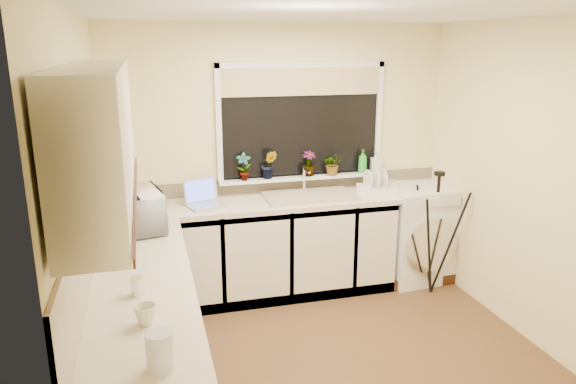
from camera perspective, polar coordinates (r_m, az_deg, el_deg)
The scene contains 34 objects.
floor at distance 4.18m, azimuth 4.55°, elevation -17.20°, with size 3.20×3.20×0.00m, color brown.
ceiling at distance 3.53m, azimuth 5.43°, elevation 18.57°, with size 3.20×3.20×0.00m, color white.
wall_back at distance 5.07m, azimuth -0.83°, elevation 3.70°, with size 3.20×3.20×0.00m, color #F5E4A3.
wall_front at distance 2.41m, azimuth 17.35°, elevation -10.47°, with size 3.20×3.20×0.00m, color #F5E4A3.
wall_left at distance 3.49m, azimuth -20.65°, elevation -2.72°, with size 3.00×3.00×0.00m, color #F5E4A3.
wall_right at distance 4.47m, azimuth 24.64°, elevation 0.70°, with size 3.00×3.00×0.00m, color #F5E4A3.
base_cabinet_back at distance 4.94m, azimuth -3.60°, elevation -6.25°, with size 2.55×0.60×0.86m, color silver.
base_cabinet_left at distance 3.52m, azimuth -14.77°, elevation -16.32°, with size 0.54×2.40×0.86m, color silver.
worktop_back at distance 4.87m, azimuth 0.06°, elevation -0.97°, with size 3.20×0.60×0.04m, color beige.
worktop_left at distance 3.31m, azimuth -15.30°, elevation -9.65°, with size 0.60×2.40×0.04m, color beige.
upper_cabinet at distance 2.90m, azimuth -19.33°, elevation 5.64°, with size 0.28×1.90×0.70m, color silver.
splashback_left at distance 3.23m, azimuth -20.73°, elevation -5.99°, with size 0.02×2.40×0.45m, color beige.
splashback_back at distance 5.11m, azimuth -0.78°, elevation 0.87°, with size 3.20×0.02×0.14m, color beige.
window_glass at distance 5.05m, azimuth 1.42°, elevation 7.40°, with size 1.50×0.02×1.00m, color black.
window_blind at distance 4.99m, azimuth 1.53°, elevation 11.63°, with size 1.50×0.02×0.25m, color tan.
windowsill at distance 5.09m, azimuth 1.56°, elevation 1.57°, with size 1.60×0.14×0.03m, color white.
sink at distance 4.91m, azimuth 2.31°, elevation -0.43°, with size 0.82×0.46×0.03m, color tan.
faucet at distance 5.05m, azimuth 1.72°, elevation 1.28°, with size 0.03×0.03×0.24m, color silver.
washing_machine at distance 5.46m, azimuth 13.26°, elevation -4.15°, with size 0.65×0.63×0.93m, color white.
laptop at distance 4.71m, azimuth -8.91°, elevation -0.70°, with size 0.37×0.34×0.23m.
kettle at distance 4.06m, azimuth -13.81°, elevation -3.13°, with size 0.14×0.14×0.18m, color white.
dish_rack at distance 5.12m, azimuth 9.42°, elevation 0.20°, with size 0.38×0.29×0.06m, color #EEE4CE.
tripod at distance 5.10m, azimuth 15.34°, elevation -4.27°, with size 0.58×0.58×1.17m, color black, non-canonical shape.
glass_jug at distance 2.44m, azimuth -13.43°, elevation -16.09°, with size 0.12×0.12×0.18m, color silver.
steel_jar at distance 3.14m, azimuth -15.72°, elevation -9.63°, with size 0.08×0.08×0.10m, color silver.
microwave at distance 4.18m, azimuth -15.80°, elevation -1.90°, with size 0.54×0.36×0.30m, color silver.
plant_a at distance 4.90m, azimuth -4.72°, elevation 2.68°, with size 0.13×0.09×0.26m, color #999999.
plant_b at distance 4.96m, azimuth -2.02°, elevation 2.93°, with size 0.15×0.12×0.26m, color #999999.
plant_c at distance 5.07m, azimuth 2.20°, elevation 3.05°, with size 0.13×0.13×0.24m, color #999999.
plant_d at distance 5.12m, azimuth 4.78°, elevation 2.99°, with size 0.19×0.17×0.21m, color #999999.
soap_bottle_green at distance 5.25m, azimuth 7.93°, elevation 3.28°, with size 0.09×0.09×0.23m, color green.
soap_bottle_clear at distance 5.31m, azimuth 9.29°, elevation 3.20°, with size 0.09×0.09×0.20m, color #999999.
cup_back at distance 5.27m, azimuth 10.94°, elevation 0.76°, with size 0.11×0.11×0.09m, color beige.
cup_left at distance 2.83m, azimuth -14.89°, elevation -12.50°, with size 0.11×0.11×0.10m, color beige.
Camera 1 is at (-1.22, -3.31, 2.25)m, focal length 33.49 mm.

